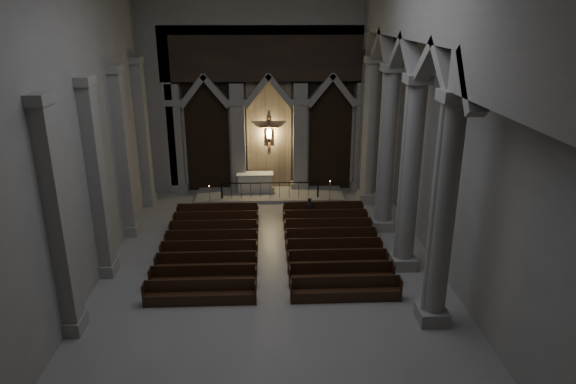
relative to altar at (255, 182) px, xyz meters
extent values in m
plane|color=gray|center=(0.87, -11.08, -0.69)|extent=(24.00, 24.00, 0.00)
cube|color=gray|center=(0.87, 0.92, 5.31)|extent=(14.00, 0.10, 12.00)
cube|color=gray|center=(0.87, -23.08, 5.31)|extent=(14.00, 0.10, 12.00)
cube|color=gray|center=(-6.13, -11.08, 5.31)|extent=(0.10, 24.00, 12.00)
cube|color=gray|center=(7.87, -11.08, 5.31)|extent=(0.10, 24.00, 12.00)
cube|color=gray|center=(-4.53, 0.42, 2.51)|extent=(0.80, 0.50, 6.40)
cube|color=gray|center=(-4.53, 0.42, -0.44)|extent=(1.05, 0.70, 0.50)
cube|color=gray|center=(-4.53, 0.42, 4.66)|extent=(1.00, 0.65, 0.35)
cube|color=gray|center=(-0.93, 0.42, 2.51)|extent=(0.80, 0.50, 6.40)
cube|color=gray|center=(-0.93, 0.42, -0.44)|extent=(1.05, 0.70, 0.50)
cube|color=gray|center=(-0.93, 0.42, 4.66)|extent=(1.00, 0.65, 0.35)
cube|color=gray|center=(2.67, 0.42, 2.51)|extent=(0.80, 0.50, 6.40)
cube|color=gray|center=(2.67, 0.42, -0.44)|extent=(1.05, 0.70, 0.50)
cube|color=gray|center=(2.67, 0.42, 4.66)|extent=(1.00, 0.65, 0.35)
cube|color=gray|center=(6.27, 0.42, 2.51)|extent=(0.80, 0.50, 6.40)
cube|color=gray|center=(6.27, 0.42, -0.44)|extent=(1.05, 0.70, 0.50)
cube|color=gray|center=(6.27, 0.42, 4.66)|extent=(1.00, 0.65, 0.35)
cube|color=black|center=(-2.73, 0.77, 2.81)|extent=(2.60, 0.15, 7.00)
cube|color=tan|center=(0.87, 0.77, 2.81)|extent=(2.60, 0.15, 7.00)
cube|color=black|center=(4.47, 0.77, 2.81)|extent=(2.60, 0.15, 7.00)
cube|color=black|center=(0.87, 0.42, 7.31)|extent=(12.00, 0.50, 3.00)
cube|color=gray|center=(-5.33, 0.42, 3.81)|extent=(1.60, 0.50, 9.00)
cube|color=gray|center=(7.07, 0.42, 3.81)|extent=(1.60, 0.50, 9.00)
cube|color=gray|center=(0.87, 0.42, 9.81)|extent=(14.00, 0.50, 3.00)
plane|color=#FFDE72|center=(0.87, 0.74, 2.81)|extent=(1.50, 0.00, 1.50)
cube|color=brown|center=(0.87, 0.65, 2.81)|extent=(0.13, 0.08, 1.80)
cube|color=brown|center=(0.87, 0.65, 3.16)|extent=(1.10, 0.08, 0.13)
cube|color=tan|center=(0.87, 0.59, 2.76)|extent=(0.26, 0.10, 0.60)
sphere|color=tan|center=(0.87, 0.59, 3.16)|extent=(0.17, 0.17, 0.17)
cylinder|color=tan|center=(0.61, 0.59, 3.13)|extent=(0.45, 0.08, 0.08)
cylinder|color=tan|center=(1.13, 0.59, 3.13)|extent=(0.45, 0.08, 0.08)
cube|color=gray|center=(6.37, -1.58, -0.44)|extent=(1.00, 1.00, 0.50)
cylinder|color=gray|center=(6.37, -1.58, 3.31)|extent=(0.70, 0.70, 7.50)
cube|color=gray|center=(6.37, -1.58, 7.16)|extent=(0.95, 0.95, 0.35)
cube|color=gray|center=(6.37, -5.58, -0.44)|extent=(1.00, 1.00, 0.50)
cylinder|color=gray|center=(6.37, -5.58, 3.31)|extent=(0.70, 0.70, 7.50)
cube|color=gray|center=(6.37, -5.58, 7.16)|extent=(0.95, 0.95, 0.35)
cube|color=gray|center=(6.37, -9.58, -0.44)|extent=(1.00, 1.00, 0.50)
cylinder|color=gray|center=(6.37, -9.58, 3.31)|extent=(0.70, 0.70, 7.50)
cube|color=gray|center=(6.37, -9.58, 7.16)|extent=(0.95, 0.95, 0.35)
cube|color=gray|center=(6.37, -13.58, -0.44)|extent=(1.00, 1.00, 0.50)
cylinder|color=gray|center=(6.37, -13.58, 3.31)|extent=(0.70, 0.70, 7.50)
cube|color=gray|center=(6.37, -13.58, 7.16)|extent=(0.95, 0.95, 0.35)
cube|color=gray|center=(6.37, 0.32, 3.91)|extent=(0.55, 1.20, 9.20)
cube|color=gray|center=(-5.88, -1.58, -0.44)|extent=(0.60, 1.00, 0.50)
cube|color=gray|center=(-5.88, -1.58, 3.31)|extent=(0.50, 0.80, 7.50)
cube|color=gray|center=(-5.88, -1.58, 7.16)|extent=(0.60, 1.00, 0.35)
cube|color=gray|center=(-5.88, -5.58, -0.44)|extent=(0.60, 1.00, 0.50)
cube|color=gray|center=(-5.88, -5.58, 3.31)|extent=(0.50, 0.80, 7.50)
cube|color=gray|center=(-5.88, -5.58, 7.16)|extent=(0.60, 1.00, 0.35)
cube|color=gray|center=(-5.88, -9.58, -0.44)|extent=(0.60, 1.00, 0.50)
cube|color=gray|center=(-5.88, -9.58, 3.31)|extent=(0.50, 0.80, 7.50)
cube|color=gray|center=(-5.88, -9.58, 7.16)|extent=(0.60, 1.00, 0.35)
cube|color=gray|center=(-5.88, -13.58, -0.44)|extent=(0.60, 1.00, 0.50)
cube|color=gray|center=(-5.88, -13.58, 3.31)|extent=(0.50, 0.80, 7.50)
cube|color=gray|center=(-5.88, -13.58, 7.16)|extent=(0.60, 1.00, 0.35)
cube|color=gray|center=(0.87, -0.48, -0.62)|extent=(8.50, 2.60, 0.15)
cube|color=beige|center=(0.00, 0.00, -0.02)|extent=(1.97, 0.77, 1.04)
cube|color=silver|center=(0.00, 0.00, 0.52)|extent=(2.14, 0.85, 0.04)
cube|color=black|center=(0.87, -1.23, 0.34)|extent=(5.47, 0.05, 0.05)
cube|color=black|center=(-1.87, -1.23, -0.15)|extent=(0.09, 0.09, 1.09)
cube|color=black|center=(3.60, -1.23, -0.15)|extent=(0.09, 0.09, 1.09)
cylinder|color=black|center=(-1.32, -1.23, -0.18)|extent=(0.02, 0.02, 1.01)
cylinder|color=black|center=(-0.77, -1.23, -0.18)|extent=(0.02, 0.02, 1.01)
cylinder|color=black|center=(-0.23, -1.23, -0.18)|extent=(0.02, 0.02, 1.01)
cylinder|color=black|center=(0.32, -1.23, -0.18)|extent=(0.02, 0.02, 1.01)
cylinder|color=black|center=(0.87, -1.23, -0.18)|extent=(0.02, 0.02, 1.01)
cylinder|color=black|center=(1.42, -1.23, -0.18)|extent=(0.02, 0.02, 1.01)
cylinder|color=black|center=(1.96, -1.23, -0.18)|extent=(0.02, 0.02, 1.01)
cylinder|color=black|center=(2.51, -1.23, -0.18)|extent=(0.02, 0.02, 1.01)
cylinder|color=black|center=(3.06, -1.23, -0.18)|extent=(0.02, 0.02, 1.01)
cylinder|color=#AE6F35|center=(-2.46, -2.14, -0.67)|extent=(0.21, 0.21, 0.04)
cylinder|color=#AE6F35|center=(-2.46, -2.14, -0.18)|extent=(0.03, 0.03, 0.99)
cylinder|color=#AE6F35|center=(-2.46, -2.14, 0.32)|extent=(0.10, 0.10, 0.02)
cylinder|color=beige|center=(-2.46, -2.14, 0.41)|extent=(0.04, 0.04, 0.17)
sphere|color=#E4944F|center=(-2.46, -2.14, 0.51)|extent=(0.04, 0.04, 0.04)
cylinder|color=#AE6F35|center=(4.22, -1.77, -0.67)|extent=(0.22, 0.22, 0.05)
cylinder|color=#AE6F35|center=(4.22, -1.77, -0.15)|extent=(0.03, 0.03, 1.04)
cylinder|color=#AE6F35|center=(4.22, -1.77, 0.37)|extent=(0.11, 0.11, 0.02)
cylinder|color=beige|center=(4.22, -1.77, 0.46)|extent=(0.04, 0.04, 0.18)
sphere|color=#E4944F|center=(4.22, -1.77, 0.57)|extent=(0.04, 0.04, 0.04)
cube|color=black|center=(-1.83, -4.23, -0.48)|extent=(4.09, 0.39, 0.44)
cube|color=black|center=(-1.83, -4.04, -0.01)|extent=(4.09, 0.07, 0.49)
cube|color=black|center=(-3.88, -4.23, -0.26)|extent=(0.06, 0.44, 0.88)
cube|color=black|center=(0.21, -4.23, -0.26)|extent=(0.06, 0.44, 0.88)
cube|color=black|center=(3.57, -4.23, -0.48)|extent=(4.09, 0.39, 0.44)
cube|color=black|center=(3.57, -4.04, -0.01)|extent=(4.09, 0.07, 0.49)
cube|color=black|center=(1.52, -4.23, -0.26)|extent=(0.06, 0.44, 0.88)
cube|color=black|center=(5.61, -4.23, -0.26)|extent=(0.06, 0.44, 0.88)
cube|color=black|center=(-1.83, -5.35, -0.48)|extent=(4.09, 0.39, 0.44)
cube|color=black|center=(-1.83, -5.17, -0.01)|extent=(4.09, 0.07, 0.49)
cube|color=black|center=(-3.88, -5.35, -0.26)|extent=(0.06, 0.44, 0.88)
cube|color=black|center=(0.21, -5.35, -0.26)|extent=(0.06, 0.44, 0.88)
cube|color=black|center=(3.57, -5.35, -0.48)|extent=(4.09, 0.39, 0.44)
cube|color=black|center=(3.57, -5.17, -0.01)|extent=(4.09, 0.07, 0.49)
cube|color=black|center=(1.52, -5.35, -0.26)|extent=(0.06, 0.44, 0.88)
cube|color=black|center=(5.61, -5.35, -0.26)|extent=(0.06, 0.44, 0.88)
cube|color=black|center=(-1.83, -6.48, -0.48)|extent=(4.09, 0.39, 0.44)
cube|color=black|center=(-1.83, -6.30, -0.01)|extent=(4.09, 0.07, 0.49)
cube|color=black|center=(-3.88, -6.48, -0.26)|extent=(0.06, 0.44, 0.88)
cube|color=black|center=(0.21, -6.48, -0.26)|extent=(0.06, 0.44, 0.88)
cube|color=black|center=(3.57, -6.48, -0.48)|extent=(4.09, 0.39, 0.44)
cube|color=black|center=(3.57, -6.30, -0.01)|extent=(4.09, 0.07, 0.49)
cube|color=black|center=(1.52, -6.48, -0.26)|extent=(0.06, 0.44, 0.88)
cube|color=black|center=(5.61, -6.48, -0.26)|extent=(0.06, 0.44, 0.88)
cube|color=black|center=(-1.83, -7.61, -0.48)|extent=(4.09, 0.39, 0.44)
cube|color=black|center=(-1.83, -7.42, -0.01)|extent=(4.09, 0.07, 0.49)
cube|color=black|center=(-3.88, -7.61, -0.26)|extent=(0.06, 0.44, 0.88)
cube|color=black|center=(0.21, -7.61, -0.26)|extent=(0.06, 0.44, 0.88)
cube|color=black|center=(3.57, -7.61, -0.48)|extent=(4.09, 0.39, 0.44)
cube|color=black|center=(3.57, -7.42, -0.01)|extent=(4.09, 0.07, 0.49)
cube|color=black|center=(1.52, -7.61, -0.26)|extent=(0.06, 0.44, 0.88)
cube|color=black|center=(5.61, -7.61, -0.26)|extent=(0.06, 0.44, 0.88)
cube|color=black|center=(-1.83, -8.73, -0.48)|extent=(4.09, 0.39, 0.44)
cube|color=black|center=(-1.83, -8.55, -0.01)|extent=(4.09, 0.07, 0.49)
cube|color=black|center=(-3.88, -8.73, -0.26)|extent=(0.06, 0.44, 0.88)
cube|color=black|center=(0.21, -8.73, -0.26)|extent=(0.06, 0.44, 0.88)
cube|color=black|center=(3.57, -8.73, -0.48)|extent=(4.09, 0.39, 0.44)
cube|color=black|center=(3.57, -8.55, -0.01)|extent=(4.09, 0.07, 0.49)
cube|color=black|center=(1.52, -8.73, -0.26)|extent=(0.06, 0.44, 0.88)
cube|color=black|center=(5.61, -8.73, -0.26)|extent=(0.06, 0.44, 0.88)
cube|color=black|center=(-1.83, -9.86, -0.48)|extent=(4.09, 0.39, 0.44)
cube|color=black|center=(-1.83, -9.67, -0.01)|extent=(4.09, 0.07, 0.49)
cube|color=black|center=(-3.88, -9.86, -0.26)|extent=(0.06, 0.44, 0.88)
cube|color=black|center=(0.21, -9.86, -0.26)|extent=(0.06, 0.44, 0.88)
cube|color=black|center=(3.57, -9.86, -0.48)|extent=(4.09, 0.39, 0.44)
cube|color=black|center=(3.57, -9.67, -0.01)|extent=(4.09, 0.07, 0.49)
cube|color=black|center=(1.52, -9.86, -0.26)|extent=(0.06, 0.44, 0.88)
cube|color=black|center=(5.61, -9.86, -0.26)|extent=(0.06, 0.44, 0.88)
cube|color=black|center=(-1.83, -10.99, -0.48)|extent=(4.09, 0.39, 0.44)
cube|color=black|center=(-1.83, -10.80, -0.01)|extent=(4.09, 0.07, 0.49)
cube|color=black|center=(-3.88, -10.99, -0.26)|extent=(0.06, 0.44, 0.88)
cube|color=black|center=(0.21, -10.99, -0.26)|extent=(0.06, 0.44, 0.88)
cube|color=black|center=(3.57, -10.99, -0.48)|extent=(4.09, 0.39, 0.44)
cube|color=black|center=(3.57, -10.80, -0.01)|extent=(4.09, 0.07, 0.49)
cube|color=black|center=(1.52, -10.99, -0.26)|extent=(0.06, 0.44, 0.88)
cube|color=black|center=(5.61, -10.99, -0.26)|extent=(0.06, 0.44, 0.88)
cube|color=black|center=(-1.83, -12.11, -0.48)|extent=(4.09, 0.39, 0.44)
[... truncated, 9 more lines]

